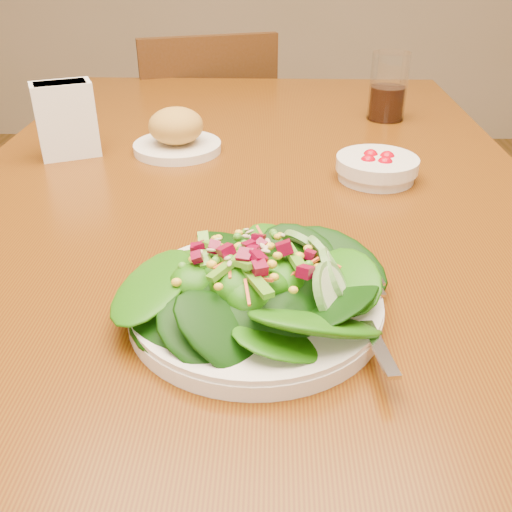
{
  "coord_description": "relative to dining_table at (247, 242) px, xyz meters",
  "views": [
    {
      "loc": [
        0.04,
        -0.81,
        1.09
      ],
      "look_at": [
        0.02,
        -0.32,
        0.81
      ],
      "focal_mm": 40.0,
      "sensor_mm": 36.0,
      "label": 1
    }
  ],
  "objects": [
    {
      "name": "ground_plane",
      "position": [
        0.0,
        0.0,
        -0.65
      ],
      "size": [
        5.0,
        5.0,
        0.0
      ],
      "primitive_type": "plane",
      "color": "brown"
    },
    {
      "name": "napkin_holder",
      "position": [
        -0.31,
        0.12,
        0.17
      ],
      "size": [
        0.11,
        0.09,
        0.12
      ],
      "rotation": [
        0.0,
        0.0,
        0.42
      ],
      "color": "white",
      "rests_on": "dining_table"
    },
    {
      "name": "salad_plate",
      "position": [
        0.03,
        -0.34,
        0.13
      ],
      "size": [
        0.26,
        0.26,
        0.07
      ],
      "rotation": [
        0.0,
        0.0,
        -0.03
      ],
      "color": "silver",
      "rests_on": "dining_table"
    },
    {
      "name": "chair_far",
      "position": [
        -0.17,
        0.86,
        -0.2
      ],
      "size": [
        0.49,
        0.49,
        0.85
      ],
      "rotation": [
        0.0,
        0.0,
        3.45
      ],
      "color": "#3E2312",
      "rests_on": "ground_plane"
    },
    {
      "name": "tomato_bowl",
      "position": [
        0.2,
        0.03,
        0.12
      ],
      "size": [
        0.13,
        0.13,
        0.04
      ],
      "color": "silver",
      "rests_on": "dining_table"
    },
    {
      "name": "dining_table",
      "position": [
        0.0,
        0.0,
        0.0
      ],
      "size": [
        0.9,
        1.4,
        0.75
      ],
      "color": "#5C3509",
      "rests_on": "ground_plane"
    },
    {
      "name": "bread_plate",
      "position": [
        -0.13,
        0.14,
        0.13
      ],
      "size": [
        0.15,
        0.15,
        0.08
      ],
      "color": "silver",
      "rests_on": "dining_table"
    },
    {
      "name": "drinking_glass",
      "position": [
        0.27,
        0.35,
        0.16
      ],
      "size": [
        0.08,
        0.08,
        0.13
      ],
      "color": "silver",
      "rests_on": "dining_table"
    }
  ]
}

